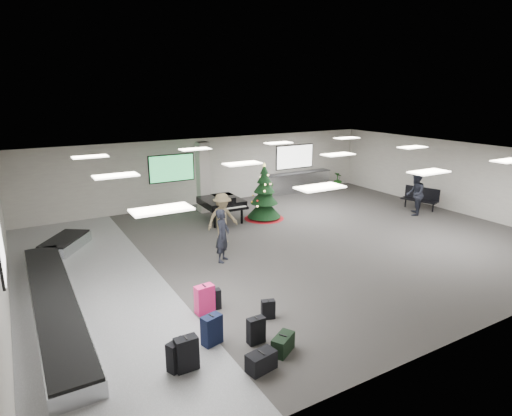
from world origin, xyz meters
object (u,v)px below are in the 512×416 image
bench (421,197)px  traveler_b (222,218)px  baggage_carousel (57,288)px  traveler_bench (415,194)px  potted_plant_left (270,190)px  pink_suitcase (205,299)px  potted_plant_right (338,179)px  traveler_a (223,236)px  service_counter (297,182)px  grand_piano (222,203)px  christmas_tree (264,200)px

bench → traveler_b: (-10.03, 0.60, 0.35)m
baggage_carousel → traveler_bench: traveler_bench is taller
traveler_bench → potted_plant_left: size_ratio=2.55×
baggage_carousel → potted_plant_left: potted_plant_left is taller
pink_suitcase → traveler_bench: size_ratio=0.39×
traveler_b → potted_plant_right: 11.07m
traveler_a → traveler_bench: 9.78m
potted_plant_left → baggage_carousel: bearing=-149.2°
potted_plant_right → service_counter: bearing=176.9°
service_counter → potted_plant_right: bearing=-3.1°
potted_plant_right → traveler_bench: bearing=-97.8°
pink_suitcase → grand_piano: grand_piano is taller
christmas_tree → potted_plant_left: size_ratio=3.26×
service_counter → pink_suitcase: size_ratio=5.34×
bench → potted_plant_right: 5.67m
traveler_bench → potted_plant_right: bearing=-136.7°
traveler_b → traveler_bench: bearing=-9.9°
bench → traveler_bench: traveler_bench is taller
bench → traveler_a: (-10.81, -1.02, 0.30)m
christmas_tree → grand_piano: 1.86m
christmas_tree → traveler_b: christmas_tree is taller
pink_suitcase → christmas_tree: 8.37m
christmas_tree → potted_plant_left: bearing=54.0°
service_counter → potted_plant_left: service_counter is taller
baggage_carousel → pink_suitcase: (3.11, -2.91, 0.16)m
traveler_bench → bench: bearing=165.4°
baggage_carousel → bench: size_ratio=5.65×
traveler_b → traveler_a: bearing=-118.8°
baggage_carousel → traveler_bench: (14.76, 0.45, 0.75)m
baggage_carousel → christmas_tree: size_ratio=3.92×
grand_piano → potted_plant_left: (4.09, 2.66, -0.45)m
pink_suitcase → christmas_tree: bearing=43.3°
christmas_tree → potted_plant_right: (6.94, 3.24, -0.42)m
traveler_b → traveler_bench: size_ratio=0.96×
traveler_a → service_counter: bearing=-2.6°
bench → traveler_b: 10.06m
baggage_carousel → traveler_a: (4.99, -0.10, 0.67)m
grand_piano → potted_plant_right: (8.72, 2.72, -0.40)m
baggage_carousel → christmas_tree: 9.30m
christmas_tree → baggage_carousel: bearing=-158.9°
traveler_b → grand_piano: bearing=61.6°
pink_suitcase → christmas_tree: (5.54, 6.26, 0.48)m
traveler_a → potted_plant_right: 12.54m
service_counter → christmas_tree: christmas_tree is taller
baggage_carousel → grand_piano: size_ratio=4.67×
traveler_a → potted_plant_right: (10.61, 6.68, -0.46)m
service_counter → potted_plant_left: size_ratio=5.34×
service_counter → grand_piano: 6.63m
baggage_carousel → traveler_b: traveler_b is taller
service_counter → traveler_a: traveler_a is taller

